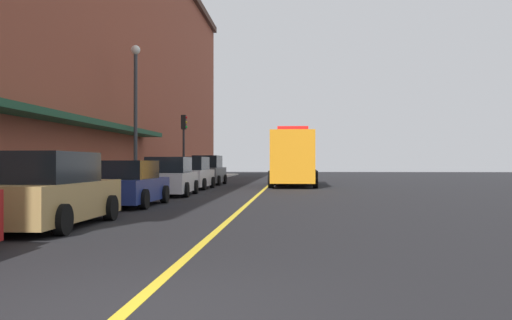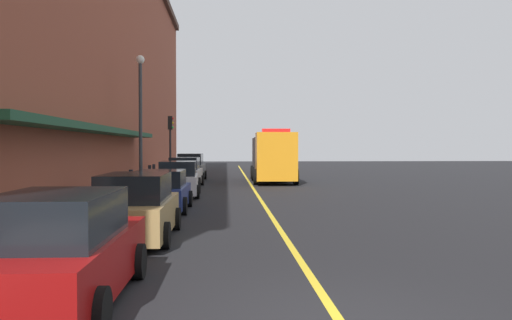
{
  "view_description": "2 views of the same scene",
  "coord_description": "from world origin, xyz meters",
  "px_view_note": "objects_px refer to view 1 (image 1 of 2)",
  "views": [
    {
      "loc": [
        1.66,
        -5.36,
        1.46
      ],
      "look_at": [
        -0.5,
        25.55,
        1.61
      ],
      "focal_mm": 38.82,
      "sensor_mm": 36.0,
      "label": 1
    },
    {
      "loc": [
        -1.55,
        -7.12,
        2.39
      ],
      "look_at": [
        0.42,
        28.17,
        1.52
      ],
      "focal_mm": 37.46,
      "sensor_mm": 36.0,
      "label": 2
    }
  ],
  "objects_px": {
    "parked_car_5": "(208,171)",
    "parking_meter_0": "(142,171)",
    "parked_car_3": "(170,178)",
    "parked_car_4": "(192,174)",
    "parked_car_1": "(50,192)",
    "parked_car_2": "(127,184)",
    "parking_meter_1": "(103,174)",
    "utility_truck": "(294,159)",
    "parking_meter_2": "(86,175)",
    "parking_meter_3": "(151,171)",
    "traffic_light_near": "(184,136)",
    "street_lamp_left": "(136,101)"
  },
  "relations": [
    {
      "from": "parked_car_1",
      "to": "parked_car_5",
      "type": "relative_size",
      "value": 1.07
    },
    {
      "from": "parked_car_2",
      "to": "parking_meter_2",
      "type": "distance_m",
      "value": 1.41
    },
    {
      "from": "parking_meter_3",
      "to": "parking_meter_1",
      "type": "bearing_deg",
      "value": -90.0
    },
    {
      "from": "parked_car_5",
      "to": "parking_meter_0",
      "type": "bearing_deg",
      "value": 174.8
    },
    {
      "from": "parked_car_3",
      "to": "parked_car_5",
      "type": "bearing_deg",
      "value": -1.0
    },
    {
      "from": "parked_car_5",
      "to": "parked_car_3",
      "type": "bearing_deg",
      "value": -177.63
    },
    {
      "from": "parked_car_2",
      "to": "parking_meter_3",
      "type": "xyz_separation_m",
      "value": [
        -1.37,
        8.27,
        0.33
      ]
    },
    {
      "from": "parked_car_5",
      "to": "parking_meter_0",
      "type": "height_order",
      "value": "parked_car_5"
    },
    {
      "from": "parking_meter_1",
      "to": "parked_car_5",
      "type": "bearing_deg",
      "value": 85.44
    },
    {
      "from": "street_lamp_left",
      "to": "traffic_light_near",
      "type": "distance_m",
      "value": 8.42
    },
    {
      "from": "parked_car_5",
      "to": "traffic_light_near",
      "type": "distance_m",
      "value": 3.17
    },
    {
      "from": "parked_car_3",
      "to": "parked_car_4",
      "type": "relative_size",
      "value": 1.02
    },
    {
      "from": "parked_car_2",
      "to": "parking_meter_1",
      "type": "height_order",
      "value": "parked_car_2"
    },
    {
      "from": "utility_truck",
      "to": "parking_meter_2",
      "type": "height_order",
      "value": "utility_truck"
    },
    {
      "from": "parked_car_1",
      "to": "parked_car_2",
      "type": "xyz_separation_m",
      "value": [
        -0.12,
        6.1,
        -0.07
      ]
    },
    {
      "from": "parked_car_3",
      "to": "parking_meter_0",
      "type": "bearing_deg",
      "value": 58.6
    },
    {
      "from": "parking_meter_0",
      "to": "parking_meter_1",
      "type": "bearing_deg",
      "value": -90.0
    },
    {
      "from": "traffic_light_near",
      "to": "parking_meter_0",
      "type": "bearing_deg",
      "value": -90.38
    },
    {
      "from": "parked_car_3",
      "to": "parked_car_4",
      "type": "distance_m",
      "value": 6.01
    },
    {
      "from": "parking_meter_3",
      "to": "street_lamp_left",
      "type": "xyz_separation_m",
      "value": [
        -0.6,
        -0.5,
        3.34
      ]
    },
    {
      "from": "traffic_light_near",
      "to": "utility_truck",
      "type": "bearing_deg",
      "value": 4.5
    },
    {
      "from": "street_lamp_left",
      "to": "parked_car_5",
      "type": "bearing_deg",
      "value": 79.36
    },
    {
      "from": "traffic_light_near",
      "to": "parked_car_3",
      "type": "bearing_deg",
      "value": -81.99
    },
    {
      "from": "parked_car_5",
      "to": "parking_meter_0",
      "type": "distance_m",
      "value": 11.23
    },
    {
      "from": "parked_car_3",
      "to": "parking_meter_2",
      "type": "height_order",
      "value": "parked_car_3"
    },
    {
      "from": "parked_car_3",
      "to": "parking_meter_3",
      "type": "height_order",
      "value": "parked_car_3"
    },
    {
      "from": "parked_car_1",
      "to": "parked_car_3",
      "type": "bearing_deg",
      "value": -0.13
    },
    {
      "from": "parking_meter_3",
      "to": "utility_truck",
      "type": "bearing_deg",
      "value": 50.11
    },
    {
      "from": "parked_car_5",
      "to": "utility_truck",
      "type": "xyz_separation_m",
      "value": [
        5.68,
        -1.28,
        0.79
      ]
    },
    {
      "from": "parked_car_3",
      "to": "parking_meter_3",
      "type": "distance_m",
      "value": 2.8
    },
    {
      "from": "parked_car_1",
      "to": "parking_meter_3",
      "type": "distance_m",
      "value": 14.45
    },
    {
      "from": "parking_meter_2",
      "to": "parking_meter_3",
      "type": "height_order",
      "value": "same"
    },
    {
      "from": "parked_car_3",
      "to": "parked_car_1",
      "type": "bearing_deg",
      "value": 178.09
    },
    {
      "from": "parked_car_4",
      "to": "utility_truck",
      "type": "height_order",
      "value": "utility_truck"
    },
    {
      "from": "parked_car_5",
      "to": "parking_meter_3",
      "type": "relative_size",
      "value": 3.3
    },
    {
      "from": "parked_car_3",
      "to": "parking_meter_0",
      "type": "relative_size",
      "value": 3.31
    },
    {
      "from": "parked_car_1",
      "to": "parked_car_5",
      "type": "xyz_separation_m",
      "value": [
        -0.19,
        24.0,
        0.09
      ]
    },
    {
      "from": "street_lamp_left",
      "to": "traffic_light_near",
      "type": "relative_size",
      "value": 1.61
    },
    {
      "from": "parking_meter_0",
      "to": "parking_meter_1",
      "type": "distance_m",
      "value": 5.21
    },
    {
      "from": "utility_truck",
      "to": "parking_meter_2",
      "type": "relative_size",
      "value": 7.0
    },
    {
      "from": "parked_car_4",
      "to": "parking_meter_3",
      "type": "relative_size",
      "value": 3.23
    },
    {
      "from": "parked_car_1",
      "to": "parking_meter_0",
      "type": "distance_m",
      "value": 12.94
    },
    {
      "from": "parking_meter_3",
      "to": "street_lamp_left",
      "type": "relative_size",
      "value": 0.19
    },
    {
      "from": "utility_truck",
      "to": "parking_meter_0",
      "type": "height_order",
      "value": "utility_truck"
    },
    {
      "from": "parked_car_2",
      "to": "parking_meter_0",
      "type": "bearing_deg",
      "value": 11.88
    },
    {
      "from": "parked_car_5",
      "to": "parking_meter_1",
      "type": "height_order",
      "value": "parked_car_5"
    },
    {
      "from": "parked_car_4",
      "to": "parking_meter_0",
      "type": "height_order",
      "value": "parked_car_4"
    },
    {
      "from": "parked_car_4",
      "to": "utility_truck",
      "type": "distance_m",
      "value": 7.39
    },
    {
      "from": "parking_meter_2",
      "to": "street_lamp_left",
      "type": "relative_size",
      "value": 0.19
    },
    {
      "from": "parking_meter_0",
      "to": "parked_car_2",
      "type": "bearing_deg",
      "value": -78.51
    }
  ]
}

